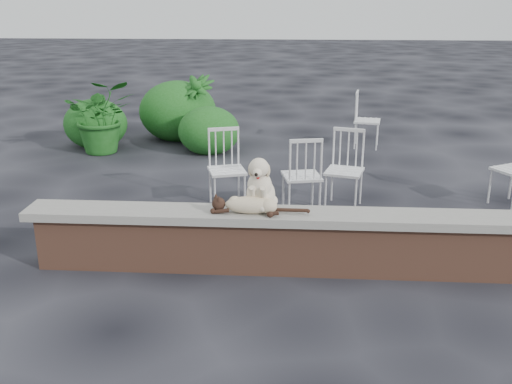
# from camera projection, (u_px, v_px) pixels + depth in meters

# --- Properties ---
(ground) EXTENTS (60.00, 60.00, 0.00)m
(ground) POSITION_uv_depth(u_px,v_px,m) (359.00, 272.00, 5.39)
(ground) COLOR black
(ground) RESTS_ON ground
(brick_wall) EXTENTS (6.00, 0.30, 0.50)m
(brick_wall) POSITION_uv_depth(u_px,v_px,m) (360.00, 247.00, 5.31)
(brick_wall) COLOR brown
(brick_wall) RESTS_ON ground
(capstone) EXTENTS (6.20, 0.40, 0.08)m
(capstone) POSITION_uv_depth(u_px,v_px,m) (362.00, 218.00, 5.21)
(capstone) COLOR slate
(capstone) RESTS_ON brick_wall
(dog) EXTENTS (0.38, 0.48, 0.51)m
(dog) POSITION_uv_depth(u_px,v_px,m) (261.00, 181.00, 5.28)
(dog) COLOR beige
(dog) RESTS_ON capstone
(cat) EXTENTS (1.07, 0.36, 0.18)m
(cat) POSITION_uv_depth(u_px,v_px,m) (251.00, 204.00, 5.19)
(cat) COLOR tan
(cat) RESTS_ON capstone
(chair_b) EXTENTS (0.69, 0.69, 0.94)m
(chair_b) POSITION_uv_depth(u_px,v_px,m) (344.00, 170.00, 6.90)
(chair_b) COLOR white
(chair_b) RESTS_ON ground
(chair_a) EXTENTS (0.70, 0.70, 0.94)m
(chair_a) POSITION_uv_depth(u_px,v_px,m) (227.00, 169.00, 6.93)
(chair_a) COLOR white
(chair_a) RESTS_ON ground
(chair_c) EXTENTS (0.66, 0.66, 0.94)m
(chair_c) POSITION_uv_depth(u_px,v_px,m) (302.00, 175.00, 6.72)
(chair_c) COLOR white
(chair_c) RESTS_ON ground
(chair_e) EXTENTS (0.65, 0.65, 0.94)m
(chair_e) POSITION_uv_depth(u_px,v_px,m) (367.00, 120.00, 9.68)
(chair_e) COLOR white
(chair_e) RESTS_ON ground
(potted_plant_a) EXTENTS (1.31, 1.21, 1.20)m
(potted_plant_a) POSITION_uv_depth(u_px,v_px,m) (102.00, 116.00, 9.32)
(potted_plant_a) COLOR #185016
(potted_plant_a) RESTS_ON ground
(potted_plant_b) EXTENTS (0.86, 0.86, 1.16)m
(potted_plant_b) POSITION_uv_depth(u_px,v_px,m) (197.00, 109.00, 9.99)
(potted_plant_b) COLOR #185016
(potted_plant_b) RESTS_ON ground
(shrubbery) EXTENTS (3.02, 2.04, 1.09)m
(shrubbery) POSITION_uv_depth(u_px,v_px,m) (164.00, 118.00, 9.98)
(shrubbery) COLOR #185016
(shrubbery) RESTS_ON ground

